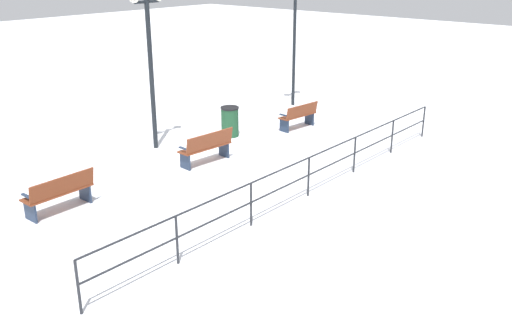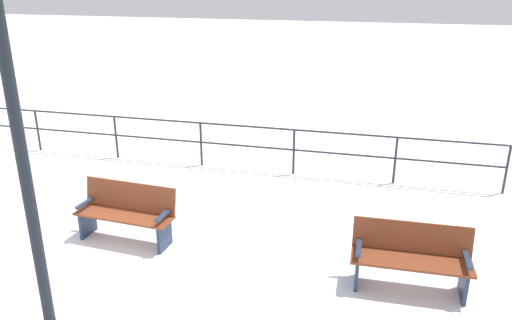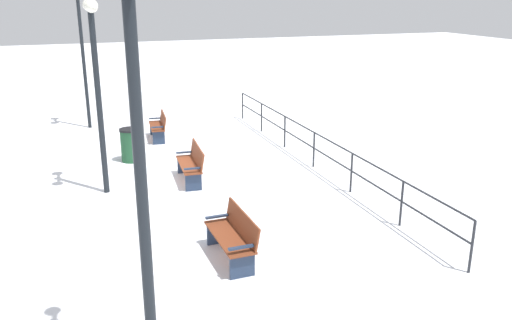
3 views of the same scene
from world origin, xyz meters
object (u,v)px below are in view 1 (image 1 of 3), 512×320
object	(u,v)px
bench_third	(59,192)
lamppost_near	(295,12)
lamppost_middle	(149,44)
bench_nearest	(299,115)
bench_second	(207,147)
trash_bin	(230,121)

from	to	relation	value
bench_third	lamppost_near	world-z (taller)	lamppost_near
lamppost_middle	bench_nearest	bearing A→B (deg)	-115.19
bench_second	bench_third	size ratio (longest dim) A/B	1.03
bench_third	trash_bin	distance (m)	6.74
bench_second	trash_bin	xyz separation A→B (m)	(1.27, -2.28, -0.01)
bench_nearest	bench_third	distance (m)	8.78
bench_nearest	lamppost_middle	world-z (taller)	lamppost_middle
bench_second	trash_bin	world-z (taller)	trash_bin
lamppost_near	lamppost_middle	distance (m)	6.89
bench_nearest	lamppost_near	xyz separation A→B (m)	(2.09, -2.43, 3.08)
lamppost_near	trash_bin	bearing A→B (deg)	101.22
bench_nearest	trash_bin	distance (m)	2.42
bench_nearest	lamppost_middle	distance (m)	5.59
trash_bin	bench_second	bearing A→B (deg)	119.02
bench_nearest	bench_third	bearing A→B (deg)	94.12
bench_third	trash_bin	world-z (taller)	trash_bin
bench_nearest	trash_bin	size ratio (longest dim) A/B	1.55
bench_second	lamppost_near	world-z (taller)	lamppost_near
bench_third	lamppost_near	size ratio (longest dim) A/B	0.33
bench_nearest	bench_second	size ratio (longest dim) A/B	0.91
bench_third	trash_bin	size ratio (longest dim) A/B	1.66
bench_nearest	trash_bin	xyz separation A→B (m)	(1.19, 2.11, 0.02)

